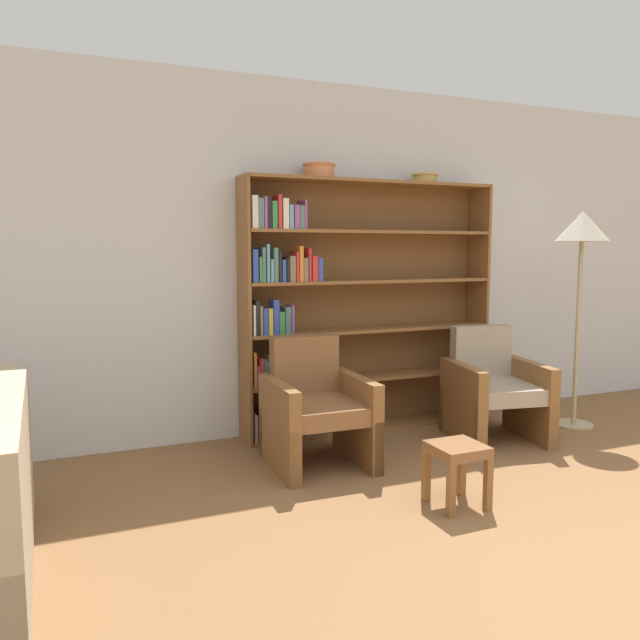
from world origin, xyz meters
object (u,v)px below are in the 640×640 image
Objects in this scene: bowl_stoneware at (425,178)px; armchair_leather at (316,409)px; armchair_cushioned at (493,390)px; bookshelf at (346,309)px; floor_lamp at (582,239)px; footstool at (457,458)px; bowl_olive at (319,170)px.

armchair_leather is (-1.23, -0.63, -1.66)m from bowl_stoneware.
bowl_stoneware reaches higher than armchair_cushioned.
bookshelf is 1.26m from bowl_stoneware.
footstool is (-1.86, -0.98, -1.26)m from floor_lamp.
bowl_stoneware is 0.12× the size of floor_lamp.
floor_lamp is at bearing -29.50° from bowl_stoneware.
bowl_stoneware reaches higher than floor_lamp.
floor_lamp is at bearing -168.46° from armchair_cushioned.
bookshelf is 1.03m from armchair_leather.
floor_lamp is at bearing -19.59° from bookshelf.
bookshelf is 2.49× the size of armchair_leather.
armchair_leather is at bearing -152.89° from bowl_stoneware.
armchair_leather is 0.48× the size of floor_lamp.
armchair_leather is at bearing -129.44° from bookshelf.
bookshelf is 1.98m from floor_lamp.
bowl_olive is at bearing 163.06° from floor_lamp.
bookshelf is at bearing 160.41° from floor_lamp.
floor_lamp reaches higher than armchair_leather.
bowl_stoneware is at bearing -56.95° from armchair_cushioned.
armchair_cushioned is at bearing 43.52° from footstool.
floor_lamp is 2.45m from footstool.
armchair_cushioned is (0.95, -0.65, -0.61)m from bookshelf.
floor_lamp is 4.88× the size of footstool.
bowl_olive is 0.30× the size of armchair_cushioned.
bowl_stoneware reaches higher than footstool.
bowl_stoneware is 0.26× the size of armchair_leather.
bowl_olive is 1.81m from armchair_leather.
bowl_olive is at bearing 96.35° from footstool.
bookshelf is 1.20× the size of floor_lamp.
bowl_olive is 0.71× the size of footstool.
bowl_stoneware is 0.61× the size of footstool.
armchair_cushioned is (1.48, -0.00, 0.00)m from armchair_leather.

